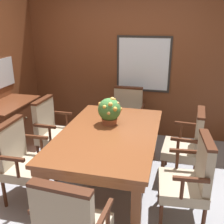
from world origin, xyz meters
The scene contains 10 objects.
ground_plane centered at (0.00, 0.00, 0.00)m, with size 14.00×14.00×0.00m, color #93969E.
wall_back centered at (0.00, 1.82, 1.23)m, with size 7.20×0.08×2.45m.
dining_table centered at (0.15, 0.10, 0.66)m, with size 1.14×1.83×0.75m.
chair_left_far centered at (-0.82, 0.53, 0.51)m, with size 0.49×0.58×0.95m.
chair_left_near centered at (-0.77, -0.34, 0.51)m, with size 0.48×0.58×0.95m.
chair_right_near centered at (1.10, -0.28, 0.51)m, with size 0.51×0.60×0.95m.
chair_right_far centered at (1.10, 0.53, 0.51)m, with size 0.51×0.60×0.95m.
chair_head_far centered at (0.13, 1.38, 0.51)m, with size 0.57×0.48×0.95m.
potted_plant centered at (0.09, 0.35, 0.93)m, with size 0.31×0.31×0.36m.
sideboard_cabinet centered at (-1.46, 0.51, 0.43)m, with size 0.53×0.94×0.86m.
Camera 1 is at (0.86, -2.67, 2.04)m, focal length 42.00 mm.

